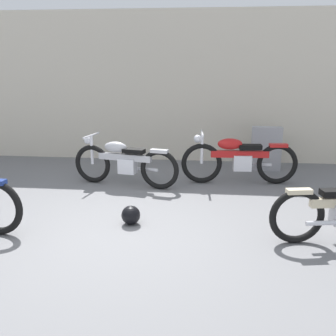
# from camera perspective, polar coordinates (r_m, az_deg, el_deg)

# --- Properties ---
(ground_plane) EXTENTS (40.00, 40.00, 0.00)m
(ground_plane) POSITION_cam_1_polar(r_m,az_deg,el_deg) (5.49, -7.58, -9.43)
(ground_plane) COLOR slate
(building_wall) EXTENTS (18.00, 0.30, 3.40)m
(building_wall) POSITION_cam_1_polar(r_m,az_deg,el_deg) (9.45, -1.46, 11.49)
(building_wall) COLOR beige
(building_wall) RESTS_ON ground_plane
(stone_marker) EXTENTS (0.64, 0.24, 0.94)m
(stone_marker) POSITION_cam_1_polar(r_m,az_deg,el_deg) (8.78, 13.83, 2.71)
(stone_marker) COLOR #9E9EA3
(stone_marker) RESTS_ON ground_plane
(helmet) EXTENTS (0.27, 0.27, 0.27)m
(helmet) POSITION_cam_1_polar(r_m,az_deg,el_deg) (5.76, -5.33, -6.71)
(helmet) COLOR black
(helmet) RESTS_ON ground_plane
(motorcycle_red) EXTENTS (2.20, 0.61, 0.99)m
(motorcycle_red) POSITION_cam_1_polar(r_m,az_deg,el_deg) (7.67, 10.03, 1.26)
(motorcycle_red) COLOR black
(motorcycle_red) RESTS_ON ground_plane
(motorcycle_silver) EXTENTS (2.07, 0.69, 0.94)m
(motorcycle_silver) POSITION_cam_1_polar(r_m,az_deg,el_deg) (7.46, -6.28, 0.84)
(motorcycle_silver) COLOR black
(motorcycle_silver) RESTS_ON ground_plane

